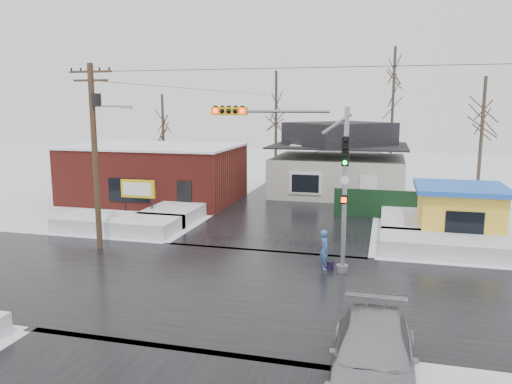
% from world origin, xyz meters
% --- Properties ---
extents(ground, '(120.00, 120.00, 0.00)m').
position_xyz_m(ground, '(0.00, 0.00, 0.00)').
color(ground, white).
rests_on(ground, ground).
extents(road_ns, '(10.00, 120.00, 0.02)m').
position_xyz_m(road_ns, '(0.00, 0.00, 0.01)').
color(road_ns, black).
rests_on(road_ns, ground).
extents(road_ew, '(120.00, 10.00, 0.02)m').
position_xyz_m(road_ew, '(0.00, 0.00, 0.01)').
color(road_ew, black).
rests_on(road_ew, ground).
extents(snowbank_nw, '(7.00, 3.00, 0.80)m').
position_xyz_m(snowbank_nw, '(-9.00, 7.00, 0.40)').
color(snowbank_nw, white).
rests_on(snowbank_nw, ground).
extents(snowbank_ne, '(7.00, 3.00, 0.80)m').
position_xyz_m(snowbank_ne, '(9.00, 7.00, 0.40)').
color(snowbank_ne, white).
rests_on(snowbank_ne, ground).
extents(snowbank_nside_w, '(3.00, 8.00, 0.80)m').
position_xyz_m(snowbank_nside_w, '(-7.00, 12.00, 0.40)').
color(snowbank_nside_w, white).
rests_on(snowbank_nside_w, ground).
extents(snowbank_nside_e, '(3.00, 8.00, 0.80)m').
position_xyz_m(snowbank_nside_e, '(7.00, 12.00, 0.40)').
color(snowbank_nside_e, white).
rests_on(snowbank_nside_e, ground).
extents(traffic_signal, '(6.05, 0.68, 7.00)m').
position_xyz_m(traffic_signal, '(2.43, 2.97, 4.54)').
color(traffic_signal, gray).
rests_on(traffic_signal, ground).
extents(utility_pole, '(3.15, 0.44, 9.00)m').
position_xyz_m(utility_pole, '(-7.93, 3.50, 5.11)').
color(utility_pole, '#382619').
rests_on(utility_pole, ground).
extents(brick_building, '(12.20, 8.20, 4.12)m').
position_xyz_m(brick_building, '(-11.00, 15.99, 2.08)').
color(brick_building, maroon).
rests_on(brick_building, ground).
extents(marquee_sign, '(2.20, 0.21, 2.55)m').
position_xyz_m(marquee_sign, '(-9.00, 9.49, 1.92)').
color(marquee_sign, black).
rests_on(marquee_sign, ground).
extents(house, '(10.40, 8.40, 5.76)m').
position_xyz_m(house, '(2.00, 22.00, 2.62)').
color(house, beige).
rests_on(house, ground).
extents(kiosk, '(4.60, 4.60, 2.88)m').
position_xyz_m(kiosk, '(9.50, 9.99, 1.46)').
color(kiosk, yellow).
rests_on(kiosk, ground).
extents(fence, '(8.00, 0.12, 1.80)m').
position_xyz_m(fence, '(6.50, 14.00, 0.90)').
color(fence, black).
rests_on(fence, ground).
extents(tree_far_left, '(3.00, 3.00, 10.00)m').
position_xyz_m(tree_far_left, '(-4.00, 26.00, 7.95)').
color(tree_far_left, '#332821').
rests_on(tree_far_left, ground).
extents(tree_far_mid, '(3.00, 3.00, 12.00)m').
position_xyz_m(tree_far_mid, '(6.00, 28.00, 9.54)').
color(tree_far_mid, '#332821').
rests_on(tree_far_mid, ground).
extents(tree_far_right, '(3.00, 3.00, 9.00)m').
position_xyz_m(tree_far_right, '(12.00, 20.00, 7.16)').
color(tree_far_right, '#332821').
rests_on(tree_far_right, ground).
extents(tree_far_west, '(3.00, 3.00, 8.00)m').
position_xyz_m(tree_far_west, '(-14.00, 24.00, 6.36)').
color(tree_far_west, '#332821').
rests_on(tree_far_west, ground).
extents(pedestrian, '(0.56, 0.72, 1.74)m').
position_xyz_m(pedestrian, '(3.21, 3.13, 0.87)').
color(pedestrian, '#3B65A7').
rests_on(pedestrian, ground).
extents(car, '(2.19, 5.33, 1.54)m').
position_xyz_m(car, '(5.51, -5.65, 0.77)').
color(car, '#A0A2A7').
rests_on(car, ground).
extents(shopping_bag, '(0.30, 0.21, 0.35)m').
position_xyz_m(shopping_bag, '(3.47, 3.08, 0.17)').
color(shopping_bag, black).
rests_on(shopping_bag, ground).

